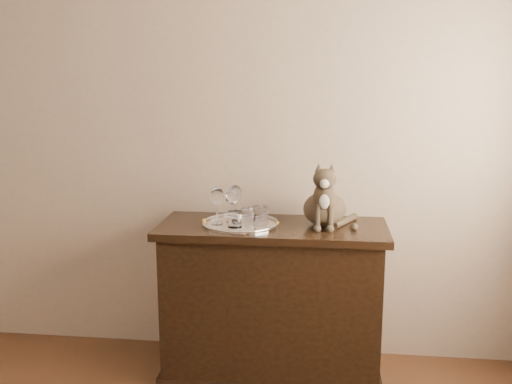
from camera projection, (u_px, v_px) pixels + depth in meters
wall_back at (174, 124)px, 3.27m from camera, size 4.00×0.10×2.70m
sideboard at (272, 301)px, 3.08m from camera, size 1.20×0.50×0.85m
tray at (241, 224)px, 2.99m from camera, size 0.40×0.40×0.01m
wine_glass_b at (235, 203)px, 3.05m from camera, size 0.07×0.07×0.19m
wine_glass_c at (217, 205)px, 2.97m from camera, size 0.07×0.07×0.20m
wine_glass_d at (231, 205)px, 3.02m from camera, size 0.07×0.07×0.18m
tumbler_a at (248, 217)px, 2.95m from camera, size 0.08×0.08×0.09m
tumbler_b at (235, 219)px, 2.92m from camera, size 0.07×0.07×0.08m
tumbler_c at (260, 216)px, 2.96m from camera, size 0.09×0.09×0.10m
cat at (325, 193)px, 2.97m from camera, size 0.35×0.33×0.35m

